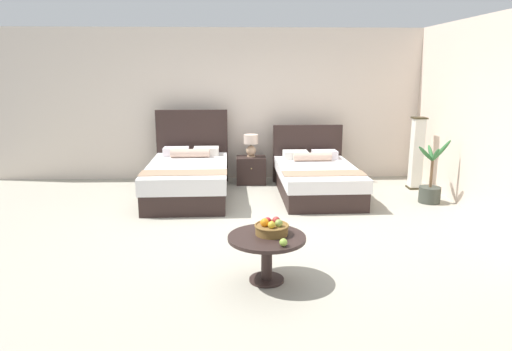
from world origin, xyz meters
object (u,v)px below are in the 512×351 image
(bed_near_corner, at_px, (316,178))
(floor_lamp_corner, at_px, (417,153))
(nightstand, at_px, (251,170))
(coffee_table, at_px, (267,246))
(potted_palm, at_px, (430,188))
(fruit_bowl, at_px, (272,228))
(bed_near_window, at_px, (188,177))
(loose_apple, at_px, (283,242))
(table_lamp, at_px, (251,143))

(bed_near_corner, height_order, floor_lamp_corner, floor_lamp_corner)
(nightstand, relative_size, coffee_table, 0.70)
(bed_near_corner, height_order, potted_palm, bed_near_corner)
(nightstand, xyz_separation_m, coffee_table, (0.05, -4.03, 0.12))
(nightstand, bearing_deg, bed_near_corner, -38.09)
(fruit_bowl, height_order, floor_lamp_corner, floor_lamp_corner)
(bed_near_window, bearing_deg, coffee_table, -70.94)
(potted_palm, bearing_deg, nightstand, 153.95)
(nightstand, xyz_separation_m, potted_palm, (2.79, -1.36, -0.02))
(nightstand, bearing_deg, loose_apple, -87.57)
(bed_near_corner, bearing_deg, nightstand, 141.91)
(bed_near_corner, relative_size, floor_lamp_corner, 1.65)
(table_lamp, distance_m, floor_lamp_corner, 2.93)
(potted_palm, bearing_deg, coffee_table, -135.81)
(nightstand, xyz_separation_m, table_lamp, (0.00, 0.02, 0.49))
(bed_near_corner, bearing_deg, bed_near_window, 179.85)
(bed_near_corner, bearing_deg, floor_lamp_corner, 11.15)
(fruit_bowl, height_order, potted_palm, potted_palm)
(nightstand, bearing_deg, potted_palm, -26.05)
(floor_lamp_corner, bearing_deg, nightstand, 170.53)
(bed_near_window, height_order, loose_apple, bed_near_window)
(bed_near_window, distance_m, nightstand, 1.35)
(bed_near_window, distance_m, table_lamp, 1.42)
(fruit_bowl, bearing_deg, table_lamp, 91.39)
(loose_apple, bearing_deg, bed_near_window, 109.70)
(bed_near_window, relative_size, bed_near_corner, 1.07)
(floor_lamp_corner, xyz_separation_m, potted_palm, (-0.09, -0.88, -0.40))
(nightstand, height_order, floor_lamp_corner, floor_lamp_corner)
(table_lamp, distance_m, loose_apple, 4.33)
(table_lamp, bearing_deg, bed_near_window, -141.20)
(bed_near_window, height_order, fruit_bowl, bed_near_window)
(bed_near_window, xyz_separation_m, nightstand, (1.06, 0.83, -0.07))
(fruit_bowl, height_order, loose_apple, fruit_bowl)
(fruit_bowl, xyz_separation_m, floor_lamp_corner, (2.78, 3.50, 0.09))
(floor_lamp_corner, bearing_deg, potted_palm, -95.79)
(nightstand, height_order, loose_apple, loose_apple)
(bed_near_corner, xyz_separation_m, loose_apple, (-0.89, -3.47, 0.23))
(bed_near_corner, bearing_deg, coffee_table, -107.75)
(bed_near_window, xyz_separation_m, loose_apple, (1.24, -3.47, 0.19))
(table_lamp, relative_size, loose_apple, 5.39)
(coffee_table, xyz_separation_m, loose_apple, (0.14, -0.27, 0.14))
(bed_near_corner, relative_size, potted_palm, 2.04)
(potted_palm, bearing_deg, floor_lamp_corner, 84.21)
(bed_near_corner, xyz_separation_m, table_lamp, (-1.07, 0.86, 0.46))
(coffee_table, bearing_deg, table_lamp, 90.64)
(coffee_table, distance_m, loose_apple, 0.33)
(floor_lamp_corner, bearing_deg, fruit_bowl, -128.52)
(bed_near_window, height_order, nightstand, bed_near_window)
(bed_near_window, height_order, coffee_table, bed_near_window)
(bed_near_window, relative_size, nightstand, 4.18)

